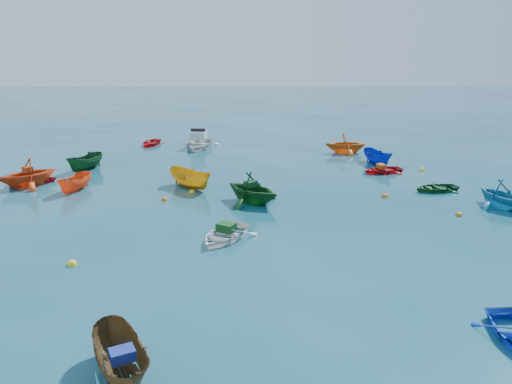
{
  "coord_description": "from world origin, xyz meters",
  "views": [
    {
      "loc": [
        -0.62,
        -19.98,
        7.76
      ],
      "look_at": [
        0.0,
        5.0,
        0.4
      ],
      "focal_mm": 35.0,
      "sensor_mm": 36.0,
      "label": 1
    }
  ],
  "objects": [
    {
      "name": "ground",
      "position": [
        0.0,
        0.0,
        0.0
      ],
      "size": [
        160.0,
        160.0,
        0.0
      ],
      "primitive_type": "plane",
      "color": "#0A3B49",
      "rests_on": "ground"
    },
    {
      "name": "dinghy_white_near",
      "position": [
        -1.43,
        -0.53,
        0.0
      ],
      "size": [
        3.25,
        3.55,
        0.6
      ],
      "primitive_type": "imported",
      "rotation": [
        0.0,
        0.0,
        -0.53
      ],
      "color": "white",
      "rests_on": "ground"
    },
    {
      "name": "sampan_brown_mid",
      "position": [
        -3.6,
        -9.53,
        0.0
      ],
      "size": [
        2.32,
        3.22,
        1.17
      ],
      "primitive_type": "imported",
      "rotation": [
        0.0,
        0.0,
        0.44
      ],
      "color": "#4E381C",
      "rests_on": "ground"
    },
    {
      "name": "dinghy_orange_w",
      "position": [
        -12.98,
        7.86,
        0.0
      ],
      "size": [
        4.29,
        4.28,
        1.71
      ],
      "primitive_type": "imported",
      "rotation": [
        0.0,
        0.0,
        -0.8
      ],
      "color": "#D04113",
      "rests_on": "ground"
    },
    {
      "name": "sampan_yellow_mid",
      "position": [
        -3.63,
        7.33,
        0.0
      ],
      "size": [
        3.15,
        3.13,
        1.25
      ],
      "primitive_type": "imported",
      "rotation": [
        0.0,
        0.0,
        0.79
      ],
      "color": "#C58E11",
      "rests_on": "ground"
    },
    {
      "name": "dinghy_green_e",
      "position": [
        10.04,
        6.38,
        0.0
      ],
      "size": [
        2.85,
        2.31,
        0.52
      ],
      "primitive_type": "imported",
      "rotation": [
        0.0,
        0.0,
        -1.35
      ],
      "color": "#114920",
      "rests_on": "ground"
    },
    {
      "name": "dinghy_cyan_se",
      "position": [
        12.18,
        3.43,
        0.0
      ],
      "size": [
        3.18,
        3.44,
        1.49
      ],
      "primitive_type": "imported",
      "rotation": [
        0.0,
        0.0,
        0.3
      ],
      "color": "teal",
      "rests_on": "ground"
    },
    {
      "name": "dinghy_red_nw",
      "position": [
        -12.91,
        8.38,
        0.0
      ],
      "size": [
        3.17,
        2.79,
        0.55
      ],
      "primitive_type": "imported",
      "rotation": [
        0.0,
        0.0,
        1.99
      ],
      "color": "#B10E19",
      "rests_on": "ground"
    },
    {
      "name": "sampan_orange_n",
      "position": [
        -9.99,
        6.86,
        0.0
      ],
      "size": [
        1.78,
        2.84,
        1.03
      ],
      "primitive_type": "imported",
      "rotation": [
        0.0,
        0.0,
        -0.32
      ],
      "color": "#F14C16",
      "rests_on": "ground"
    },
    {
      "name": "dinghy_green_n",
      "position": [
        -0.21,
        4.44,
        0.0
      ],
      "size": [
        4.23,
        4.2,
        1.69
      ],
      "primitive_type": "imported",
      "rotation": [
        0.0,
        0.0,
        0.82
      ],
      "color": "#114A18",
      "rests_on": "ground"
    },
    {
      "name": "dinghy_red_ne",
      "position": [
        8.17,
        10.56,
        0.0
      ],
      "size": [
        3.02,
        2.51,
        0.54
      ],
      "primitive_type": "imported",
      "rotation": [
        0.0,
        0.0,
        -1.3
      ],
      "color": "red",
      "rests_on": "ground"
    },
    {
      "name": "sampan_blue_far",
      "position": [
        8.44,
        12.81,
        0.0
      ],
      "size": [
        1.94,
        3.15,
        1.14
      ],
      "primitive_type": "imported",
      "rotation": [
        0.0,
        0.0,
        0.3
      ],
      "color": "#0D21A4",
      "rests_on": "ground"
    },
    {
      "name": "dinghy_red_far",
      "position": [
        -8.14,
        20.09,
        0.0
      ],
      "size": [
        2.39,
        3.04,
        0.57
      ],
      "primitive_type": "imported",
      "rotation": [
        0.0,
        0.0,
        -0.16
      ],
      "color": "red",
      "rests_on": "ground"
    },
    {
      "name": "dinghy_orange_far",
      "position": [
        7.02,
        16.62,
        0.0
      ],
      "size": [
        3.12,
        2.71,
        1.6
      ],
      "primitive_type": "imported",
      "rotation": [
        0.0,
        0.0,
        1.6
      ],
      "color": "#CF6313",
      "rests_on": "ground"
    },
    {
      "name": "sampan_green_far",
      "position": [
        -10.86,
        11.72,
        0.0
      ],
      "size": [
        2.34,
        3.21,
        1.17
      ],
      "primitive_type": "imported",
      "rotation": [
        0.0,
        0.0,
        -0.45
      ],
      "color": "#0F4319",
      "rests_on": "ground"
    },
    {
      "name": "motorboat_white",
      "position": [
        -4.18,
        18.77,
        0.0
      ],
      "size": [
        3.45,
        4.46,
        1.45
      ],
      "primitive_type": "imported",
      "rotation": [
        0.0,
        0.0,
        -0.13
      ],
      "color": "silver",
      "rests_on": "ground"
    },
    {
      "name": "tarp_green_a",
      "position": [
        -1.38,
        -0.44,
        0.47
      ],
      "size": [
        0.89,
        0.82,
        0.35
      ],
      "primitive_type": "cube",
      "rotation": [
        0.0,
        0.0,
        -0.53
      ],
      "color": "#114416",
      "rests_on": "dinghy_white_near"
    },
    {
      "name": "tarp_blue_a",
      "position": [
        -3.54,
        -9.67,
        0.72
      ],
      "size": [
        0.71,
        0.64,
        0.28
      ],
      "primitive_type": "cube",
      "rotation": [
        0.0,
        0.0,
        0.44
      ],
      "color": "navy",
      "rests_on": "sampan_brown_mid"
    },
    {
      "name": "tarp_orange_a",
      "position": [
        -12.94,
        7.89,
        1.0
      ],
      "size": [
        0.74,
        0.75,
        0.29
      ],
      "primitive_type": "cube",
      "rotation": [
        0.0,
        0.0,
        -0.8
      ],
      "color": "#BC3F13",
      "rests_on": "dinghy_orange_w"
    },
    {
      "name": "tarp_green_b",
      "position": [
        -0.29,
        4.51,
        0.99
      ],
      "size": [
        0.75,
        0.76,
        0.29
      ],
      "primitive_type": "cube",
      "rotation": [
        0.0,
        0.0,
        0.82
      ],
      "color": "#10401C",
      "rests_on": "dinghy_green_n"
    },
    {
      "name": "tarp_orange_b",
      "position": [
        8.07,
        10.53,
        0.41
      ],
      "size": [
        0.57,
        0.66,
        0.28
      ],
      "primitive_type": "cube",
      "rotation": [
        0.0,
        0.0,
        -1.3
      ],
      "color": "#B24712",
      "rests_on": "dinghy_red_ne"
    },
    {
      "name": "buoy_ye_a",
      "position": [
        -6.98,
        -2.98,
        0.0
      ],
      "size": [
        0.38,
        0.38,
        0.38
      ],
      "primitive_type": "sphere",
      "color": "yellow",
      "rests_on": "ground"
    },
    {
      "name": "buoy_or_b",
      "position": [
        9.57,
        2.17,
        0.0
      ],
      "size": [
        0.32,
        0.32,
        0.32
      ],
      "primitive_type": "sphere",
      "color": "#CF6E0B",
      "rests_on": "ground"
    },
    {
      "name": "buoy_or_c",
      "position": [
        -4.79,
        4.96,
        0.0
      ],
      "size": [
        0.33,
        0.33,
        0.33
      ],
      "primitive_type": "sphere",
      "color": "#E05D0C",
      "rests_on": "ground"
    },
    {
      "name": "buoy_ye_c",
      "position": [
        -3.48,
        6.29,
        0.0
      ],
      "size": [
        0.37,
        0.37,
        0.37
      ],
      "primitive_type": "sphere",
      "color": "gold",
      "rests_on": "ground"
    },
    {
      "name": "buoy_or_d",
      "position": [
        6.89,
        5.29,
        0.0
      ],
      "size": [
        0.37,
        0.37,
        0.37
      ],
      "primitive_type": "sphere",
      "color": "orange",
      "rests_on": "ground"
    },
    {
      "name": "buoy_ye_d",
      "position": [
        -11.3,
        11.5,
        0.0
      ],
      "size": [
        0.37,
        0.37,
        0.37
      ],
      "primitive_type": "sphere",
      "color": "yellow",
      "rests_on": "ground"
    },
    {
      "name": "buoy_or_e",
      "position": [
        8.36,
        19.19,
        0.0
      ],
      "size": [
        0.32,
        0.32,
        0.32
      ],
      "primitive_type": "sphere",
      "color": "orange",
      "rests_on": "ground"
    },
    {
      "name": "buoy_ye_e",
      "position": [
        10.89,
        11.06,
        0.0
      ],
      "size": [
        0.36,
        0.36,
        0.36
      ],
      "primitive_type": "sphere",
      "color": "yellow",
      "rests_on": "ground"
    }
  ]
}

